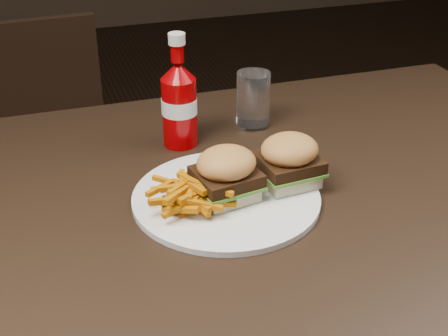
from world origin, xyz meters
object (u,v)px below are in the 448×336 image
object	(u,v)px
plate	(226,198)
ketchup_bottle	(179,112)
dining_table	(251,203)
tumbler	(253,98)
chair_far	(34,144)

from	to	relation	value
plate	ketchup_bottle	distance (m)	0.21
dining_table	tumbler	distance (m)	0.25
chair_far	ketchup_bottle	world-z (taller)	ketchup_bottle
plate	tumbler	size ratio (longest dim) A/B	2.92
dining_table	chair_far	size ratio (longest dim) A/B	3.20
chair_far	tumbler	xyz separation A→B (m)	(0.39, -0.71, 0.38)
chair_far	ketchup_bottle	xyz separation A→B (m)	(0.25, -0.74, 0.38)
chair_far	tumbler	bearing A→B (deg)	115.71
dining_table	chair_far	xyz separation A→B (m)	(-0.31, 0.93, -0.30)
ketchup_bottle	tumbler	world-z (taller)	ketchup_bottle
dining_table	ketchup_bottle	world-z (taller)	ketchup_bottle
dining_table	ketchup_bottle	bearing A→B (deg)	107.80
plate	ketchup_bottle	xyz separation A→B (m)	(-0.02, 0.20, 0.06)
tumbler	dining_table	bearing A→B (deg)	-110.88
chair_far	plate	xyz separation A→B (m)	(0.27, -0.94, 0.33)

